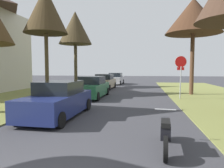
% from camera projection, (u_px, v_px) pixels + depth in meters
% --- Properties ---
extents(stop_sign_far, '(0.81, 0.27, 2.97)m').
position_uv_depth(stop_sign_far, '(181.00, 68.00, 14.08)').
color(stop_sign_far, '#9EA0A5').
rests_on(stop_sign_far, grass_verge_right).
extents(street_tree_right_mid_b, '(4.42, 4.42, 7.70)m').
position_uv_depth(street_tree_right_mid_b, '(193.00, 16.00, 16.33)').
color(street_tree_right_mid_b, '#4E3423').
rests_on(street_tree_right_mid_b, grass_verge_right).
extents(street_tree_left_mid_b, '(3.47, 3.47, 8.59)m').
position_uv_depth(street_tree_left_mid_b, '(46.00, 11.00, 16.31)').
color(street_tree_left_mid_b, '#4A3E26').
rests_on(street_tree_left_mid_b, grass_verge_left).
extents(street_tree_left_far, '(3.71, 3.71, 8.52)m').
position_uv_depth(street_tree_left_far, '(75.00, 28.00, 23.07)').
color(street_tree_left_far, '#4B422B').
rests_on(street_tree_left_far, grass_verge_left).
extents(parked_sedan_navy, '(2.05, 4.45, 1.57)m').
position_uv_depth(parked_sedan_navy, '(58.00, 100.00, 9.13)').
color(parked_sedan_navy, navy).
rests_on(parked_sedan_navy, ground).
extents(parked_sedan_green, '(2.05, 4.45, 1.57)m').
position_uv_depth(parked_sedan_green, '(92.00, 88.00, 15.33)').
color(parked_sedan_green, '#28663D').
rests_on(parked_sedan_green, ground).
extents(parked_sedan_tan, '(2.05, 4.45, 1.57)m').
position_uv_depth(parked_sedan_tan, '(104.00, 82.00, 21.90)').
color(parked_sedan_tan, tan).
rests_on(parked_sedan_tan, ground).
extents(parked_sedan_silver, '(2.05, 4.45, 1.57)m').
position_uv_depth(parked_sedan_silver, '(115.00, 79.00, 28.37)').
color(parked_sedan_silver, '#BCBCC1').
rests_on(parked_sedan_silver, ground).
extents(parked_motorcycle, '(0.60, 2.05, 0.97)m').
position_uv_depth(parked_motorcycle, '(165.00, 132.00, 5.36)').
color(parked_motorcycle, black).
rests_on(parked_motorcycle, ground).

